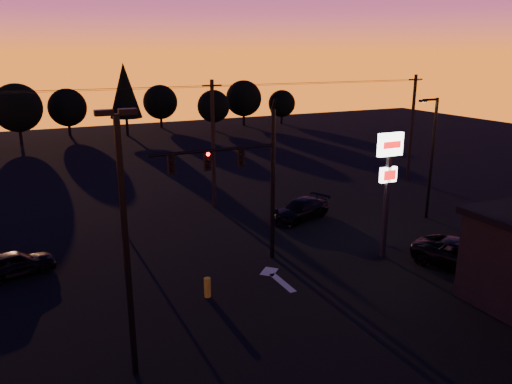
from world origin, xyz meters
TOP-DOWN VIEW (x-y plane):
  - ground at (0.00, 0.00)m, footprint 120.00×120.00m
  - lane_arrow at (0.50, 1.67)m, footprint 1.20×3.10m
  - traffic_signal_mast at (-0.10, 3.99)m, footprint 6.79×0.52m
  - secondary_signal at (-5.00, 11.49)m, footprint 0.30×0.31m
  - parking_lot_light at (-7.50, -3.00)m, footprint 1.25×0.30m
  - pylon_sign at (7.00, 1.50)m, footprint 1.50×0.28m
  - streetlight at (13.91, 5.50)m, footprint 1.55×0.35m
  - utility_pole_1 at (2.00, 14.00)m, footprint 1.40×0.26m
  - utility_pole_2 at (20.00, 14.00)m, footprint 1.40×0.26m
  - power_wires at (2.00, 14.00)m, footprint 36.00×1.22m
  - bollard at (-3.27, 1.22)m, footprint 0.31×0.31m
  - tree_2 at (-10.00, 48.00)m, footprint 5.77×5.78m
  - tree_3 at (-4.00, 52.00)m, footprint 4.95×4.95m
  - tree_4 at (3.00, 49.00)m, footprint 4.18×4.18m
  - tree_5 at (9.00, 54.00)m, footprint 4.95×4.95m
  - tree_6 at (15.00, 48.00)m, footprint 4.54×4.54m
  - tree_7 at (21.00, 51.00)m, footprint 5.36×5.36m
  - tree_8 at (27.00, 50.00)m, footprint 4.12×4.12m
  - car_left at (-11.16, 7.42)m, footprint 4.11×2.45m
  - car_right at (6.15, 8.91)m, footprint 4.98×3.31m
  - suv_parked at (9.70, -1.71)m, footprint 4.10×5.84m

SIDE VIEW (x-z plane):
  - ground at x=0.00m, z-range 0.00..0.00m
  - lane_arrow at x=0.50m, z-range 0.00..0.01m
  - bollard at x=-3.27m, z-range 0.00..0.93m
  - car_left at x=-11.16m, z-range 0.00..1.31m
  - car_right at x=6.15m, z-range 0.00..1.34m
  - suv_parked at x=9.70m, z-range 0.00..1.48m
  - secondary_signal at x=-5.00m, z-range 0.69..5.04m
  - tree_8 at x=27.00m, z-range 0.53..5.71m
  - tree_6 at x=15.00m, z-range 0.58..6.29m
  - tree_3 at x=-4.00m, z-range 0.63..6.86m
  - tree_5 at x=9.00m, z-range 0.63..6.86m
  - tree_7 at x=21.00m, z-range 0.69..7.43m
  - tree_2 at x=-10.00m, z-range 0.74..8.00m
  - streetlight at x=13.91m, z-range 0.42..8.42m
  - utility_pole_1 at x=2.00m, z-range 0.09..9.09m
  - utility_pole_2 at x=20.00m, z-range 0.09..9.09m
  - pylon_sign at x=7.00m, z-range 1.51..8.31m
  - traffic_signal_mast at x=-0.10m, z-range 0.65..9.23m
  - parking_lot_light at x=-7.50m, z-range 0.70..9.84m
  - tree_4 at x=3.00m, z-range 1.18..10.68m
  - power_wires at x=2.00m, z-range 8.53..8.60m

